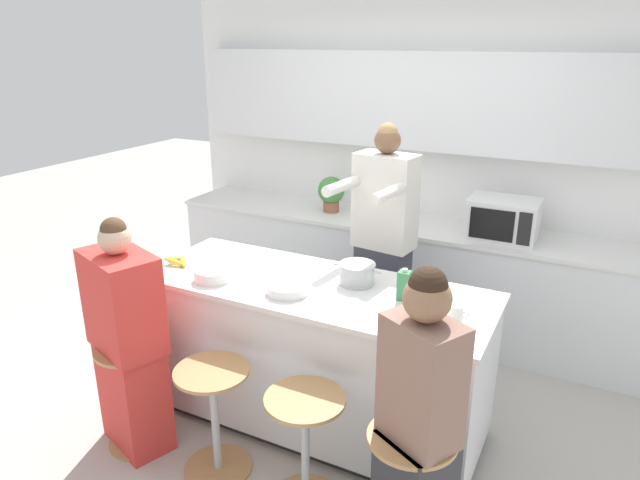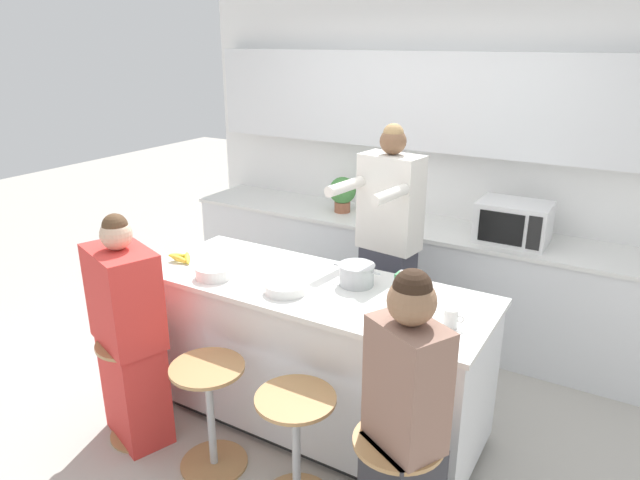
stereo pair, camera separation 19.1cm
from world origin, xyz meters
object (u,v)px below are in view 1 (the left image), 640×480
person_cooking (383,256)px  microwave (503,219)px  cooking_pot (357,274)px  juice_carton (404,285)px  coffee_cup_near (456,314)px  fruit_bowl (287,288)px  person_seated_near (418,430)px  banana_bunch (177,261)px  potted_plant (331,192)px  bar_stool_center_right (305,444)px  person_wrapped_blanket (128,344)px  kitchen_island (314,354)px  bar_stool_center_left (215,413)px  bar_stool_leftmost (135,388)px

person_cooking → microwave: size_ratio=3.62×
person_cooking → cooking_pot: 0.63m
juice_carton → coffee_cup_near: bearing=-23.7°
microwave → fruit_bowl: bearing=-118.1°
person_seated_near → banana_bunch: person_seated_near is taller
cooking_pot → potted_plant: potted_plant is taller
banana_bunch → juice_carton: juice_carton is taller
bar_stool_center_right → person_wrapped_blanket: 1.16m
kitchen_island → person_cooking: bearing=79.1°
fruit_bowl → microwave: 1.85m
person_wrapped_blanket → person_seated_near: size_ratio=0.97×
kitchen_island → cooking_pot: size_ratio=6.94×
kitchen_island → person_wrapped_blanket: bearing=-142.0°
person_seated_near → microwave: (-0.06, 2.12, 0.37)m
kitchen_island → coffee_cup_near: 1.00m
kitchen_island → potted_plant: bearing=112.5°
bar_stool_center_right → banana_bunch: size_ratio=3.43×
potted_plant → kitchen_island: bearing=-67.5°
juice_carton → person_cooking: bearing=119.3°
kitchen_island → person_cooking: (0.14, 0.74, 0.41)m
bar_stool_center_right → microwave: size_ratio=1.30×
bar_stool_center_left → bar_stool_center_right: same height
kitchen_island → bar_stool_leftmost: bearing=-142.0°
person_wrapped_blanket → cooking_pot: (1.06, 0.78, 0.34)m
person_wrapped_blanket → coffee_cup_near: size_ratio=13.50×
person_wrapped_blanket → juice_carton: person_wrapped_blanket is taller
person_wrapped_blanket → banana_bunch: bearing=117.1°
bar_stool_center_right → potted_plant: size_ratio=2.13×
fruit_bowl → potted_plant: potted_plant is taller
microwave → person_cooking: bearing=-132.1°
bar_stool_center_left → coffee_cup_near: bearing=25.5°
fruit_bowl → banana_bunch: (-0.83, 0.05, -0.00)m
bar_stool_leftmost → kitchen_island: bearing=38.0°
fruit_bowl → bar_stool_center_right: bearing=-52.0°
bar_stool_leftmost → potted_plant: 2.27m
kitchen_island → banana_bunch: bearing=-172.3°
bar_stool_center_left → bar_stool_center_right: size_ratio=1.00×
bar_stool_center_right → microwave: microwave is taller
cooking_pot → bar_stool_center_right: bearing=-85.5°
kitchen_island → microwave: size_ratio=4.22×
banana_bunch → microwave: (1.70, 1.58, 0.08)m
cooking_pot → coffee_cup_near: cooking_pot is taller
banana_bunch → microwave: bearing=42.9°
kitchen_island → person_cooking: person_cooking is taller
microwave → person_wrapped_blanket: bearing=-127.7°
coffee_cup_near → potted_plant: potted_plant is taller
bar_stool_leftmost → cooking_pot: cooking_pot is taller
bar_stool_leftmost → person_wrapped_blanket: (-0.01, -0.01, 0.29)m
cooking_pot → juice_carton: 0.32m
cooking_pot → microwave: microwave is taller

